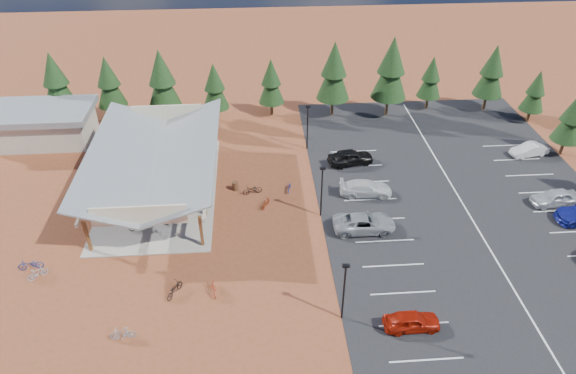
{
  "coord_description": "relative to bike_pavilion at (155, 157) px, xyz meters",
  "views": [
    {
      "loc": [
        -0.65,
        -34.55,
        28.58
      ],
      "look_at": [
        2.2,
        4.25,
        1.71
      ],
      "focal_mm": 32.0,
      "sensor_mm": 36.0,
      "label": 1
    }
  ],
  "objects": [
    {
      "name": "bike_1",
      "position": [
        -2.41,
        -0.4,
        -3.17
      ],
      "size": [
        1.88,
        0.74,
        1.1
      ],
      "primitive_type": "imported",
      "rotation": [
        0.0,
        0.0,
        1.45
      ],
      "color": "gray",
      "rests_on": "concrete_pad"
    },
    {
      "name": "outbuilding",
      "position": [
        -14.0,
        11.0,
        -1.8
      ],
      "size": [
        11.0,
        7.0,
        3.9
      ],
      "color": "#ADA593",
      "rests_on": "ground"
    },
    {
      "name": "trash_bin_1",
      "position": [
        7.27,
        -0.37,
        -3.37
      ],
      "size": [
        0.6,
        0.6,
        0.9
      ],
      "primitive_type": "cylinder",
      "color": "#4E301C",
      "rests_on": "ground"
    },
    {
      "name": "pine_0",
      "position": [
        -13.16,
        15.41,
        1.47
      ],
      "size": [
        3.72,
        3.72,
        8.67
      ],
      "color": "#382314",
      "rests_on": "ground"
    },
    {
      "name": "lamp_post_1",
      "position": [
        15.0,
        -5.0,
        -0.85
      ],
      "size": [
        0.5,
        0.25,
        5.14
      ],
      "color": "black",
      "rests_on": "ground"
    },
    {
      "name": "pine_8",
      "position": [
        38.1,
        15.05,
        1.26
      ],
      "size": [
        3.57,
        3.57,
        8.32
      ],
      "color": "#382314",
      "rests_on": "ground"
    },
    {
      "name": "car_3",
      "position": [
        19.69,
        -2.13,
        -3.07
      ],
      "size": [
        5.08,
        2.41,
        1.43
      ],
      "primitive_type": "imported",
      "rotation": [
        0.0,
        0.0,
        1.49
      ],
      "color": "silver",
      "rests_on": "asphalt_lot"
    },
    {
      "name": "bike_12",
      "position": [
        2.86,
        -13.83,
        -3.33
      ],
      "size": [
        1.47,
        1.98,
        0.99
      ],
      "primitive_type": "imported",
      "rotation": [
        0.0,
        0.0,
        2.65
      ],
      "color": "black",
      "rests_on": "ground"
    },
    {
      "name": "pine_12",
      "position": [
        42.21,
        3.88,
        0.53
      ],
      "size": [
        3.06,
        3.06,
        7.14
      ],
      "color": "#382314",
      "rests_on": "ground"
    },
    {
      "name": "bike_4",
      "position": [
        1.83,
        -5.4,
        -3.27
      ],
      "size": [
        1.8,
        0.93,
        0.9
      ],
      "primitive_type": "imported",
      "rotation": [
        0.0,
        0.0,
        1.77
      ],
      "color": "black",
      "rests_on": "concrete_pad"
    },
    {
      "name": "car_4",
      "position": [
        19.18,
        3.51,
        -2.98
      ],
      "size": [
        4.96,
        2.65,
        1.6
      ],
      "primitive_type": "imported",
      "rotation": [
        0.0,
        0.0,
        1.74
      ],
      "color": "black",
      "rests_on": "asphalt_lot"
    },
    {
      "name": "car_2",
      "position": [
        18.49,
        -7.37,
        -3.03
      ],
      "size": [
        5.42,
        2.52,
        1.5
      ],
      "primitive_type": "imported",
      "rotation": [
        0.0,
        0.0,
        1.57
      ],
      "color": "gray",
      "rests_on": "asphalt_lot"
    },
    {
      "name": "car_0",
      "position": [
        19.68,
        -18.26,
        -3.11
      ],
      "size": [
        3.96,
        1.64,
        1.34
      ],
      "primitive_type": "imported",
      "rotation": [
        0.0,
        0.0,
        1.58
      ],
      "color": "#9B1607",
      "rests_on": "asphalt_lot"
    },
    {
      "name": "bike_3",
      "position": [
        -3.11,
        4.56,
        -3.18
      ],
      "size": [
        1.89,
        0.93,
        1.09
      ],
      "primitive_type": "imported",
      "rotation": [
        0.0,
        0.0,
        1.33
      ],
      "color": "maroon",
      "rests_on": "concrete_pad"
    },
    {
      "name": "bike_0",
      "position": [
        -1.03,
        -6.04,
        -3.26
      ],
      "size": [
        1.87,
        0.97,
        0.94
      ],
      "primitive_type": "imported",
      "rotation": [
        0.0,
        0.0,
        1.77
      ],
      "color": "black",
      "rests_on": "concrete_pad"
    },
    {
      "name": "pine_13",
      "position": [
        42.13,
        11.53,
        0.1
      ],
      "size": [
        2.77,
        2.77,
        6.44
      ],
      "color": "#382314",
      "rests_on": "ground"
    },
    {
      "name": "bike_16",
      "position": [
        8.9,
        -1.21,
        -3.33
      ],
      "size": [
        2.0,
        1.13,
        0.99
      ],
      "primitive_type": "imported",
      "rotation": [
        0.0,
        0.0,
        4.98
      ],
      "color": "black",
      "rests_on": "ground"
    },
    {
      "name": "trash_bin_0",
      "position": [
        4.83,
        -2.99,
        -3.37
      ],
      "size": [
        0.6,
        0.6,
        0.9
      ],
      "primitive_type": "cylinder",
      "color": "#4E301C",
      "rests_on": "ground"
    },
    {
      "name": "bike_9",
      "position": [
        -7.93,
        -11.3,
        -3.34
      ],
      "size": [
        1.56,
        1.35,
        0.97
      ],
      "primitive_type": "imported",
      "rotation": [
        0.0,
        0.0,
        2.23
      ],
      "color": "#A0A2A9",
      "rests_on": "ground"
    },
    {
      "name": "bike_10",
      "position": [
        -8.79,
        -10.28,
        -3.32
      ],
      "size": [
        1.99,
        0.91,
        1.01
      ],
      "primitive_type": "imported",
      "rotation": [
        0.0,
        0.0,
        4.84
      ],
      "color": "navy",
      "rests_on": "ground"
    },
    {
      "name": "car_8",
      "position": [
        36.86,
        -4.91,
        -3.05
      ],
      "size": [
        4.46,
        2.08,
        1.48
      ],
      "primitive_type": "imported",
      "rotation": [
        0.0,
        0.0,
        -1.49
      ],
      "color": "#ACB0B5",
      "rests_on": "asphalt_lot"
    },
    {
      "name": "pine_5",
      "position": [
        18.91,
        15.03,
        1.8
      ],
      "size": [
        3.95,
        3.95,
        9.21
      ],
      "color": "#382314",
      "rests_on": "ground"
    },
    {
      "name": "bike_15",
      "position": [
        10.1,
        -3.37,
        -3.37
      ],
      "size": [
        1.09,
        1.54,
        0.91
      ],
      "primitive_type": "imported",
      "rotation": [
        0.0,
        0.0,
        2.65
      ],
      "color": "maroon",
      "rests_on": "ground"
    },
    {
      "name": "lamp_post_2",
      "position": [
        15.0,
        7.0,
        -0.85
      ],
      "size": [
        0.5,
        0.25,
        5.14
      ],
      "color": "black",
      "rests_on": "ground"
    },
    {
      "name": "asphalt_lot",
      "position": [
        28.5,
        -4.0,
        -3.8
      ],
      "size": [
        27.0,
        44.0,
        0.04
      ],
      "primitive_type": "cube",
      "color": "black",
      "rests_on": "ground"
    },
    {
      "name": "pine_7",
      "position": [
        31.06,
        15.97,
        0.3
      ],
      "size": [
        2.91,
        2.91,
        6.77
      ],
      "color": "#382314",
      "rests_on": "ground"
    },
    {
      "name": "lamp_post_0",
      "position": [
        15.0,
        -17.0,
        -0.85
      ],
      "size": [
        0.5,
        0.25,
        5.14
      ],
      "color": "black",
      "rests_on": "ground"
    },
    {
      "name": "pine_1",
      "position": [
        -7.32,
        15.64,
        1.02
      ],
      "size": [
        3.41,
        3.41,
        7.94
      ],
      "color": "#382314",
      "rests_on": "ground"
    },
    {
      "name": "bike_11",
      "position": [
        5.78,
        -13.88,
        -3.28
      ],
      "size": [
        0.82,
        1.86,
        1.08
      ],
      "primitive_type": "imported",
      "rotation": [
        0.0,
        0.0,
        0.18
      ],
      "color": "#A13119",
      "rests_on": "ground"
    },
    {
      "name": "bike_5",
      "position": [
        2.81,
        -0.53,
        -3.19
      ],
      "size": [
        1.85,
        1.06,
        1.07
      ],
      "primitive_type": "imported",
      "rotation": [
        0.0,
        0.0,
        1.24
      ],
      "color": "gray",
      "rests_on": "concrete_pad"
    },
    {
      "name": "ground",
      "position": [
        10.0,
        -7.0,
        -3.82
      ],
      "size": [
        140.0,
        140.0,
        0.0
      ],
      "primitive_type": "plane",
      "color": "brown",
      "rests_on": "ground"
    },
    {
      "name": "bike_14",
      "position": [
        12.46,
        -0.88,
        -3.43
      ],
      "size": [
        0.8,
        1.59,
        0.8
      ],
      "primitive_type": "imported",
      "rotation": [
        0.0,
        0.0,
        -0.19
      ],
      "color": "navy",
      "rests_on": "ground"
    },
    {
      "name": "bike_pavilion",
      "position": [
        0.0,
        0.0,
        0.0
      ],
      "size": [
        11.65,
        19.4,
        4.97
      ],
      "color": "#5E2E1A",
      "rests_on": "concrete_pad"
    },
    {
      "name": "pine_6",
      "position": [
        25.56,
        14.48,
        2.16
      ],
      "size": [
        4.21,
        4.21,
        9.8
      ],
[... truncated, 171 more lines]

